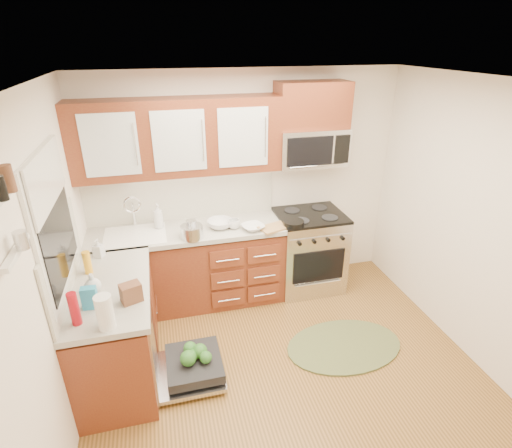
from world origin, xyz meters
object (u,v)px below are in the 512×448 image
object	(u,v)px
microwave	(311,146)
sink	(137,246)
bowl_b	(220,224)
bowl_a	(253,227)
upper_cabinets	(178,137)
cup	(234,224)
paper_towel_roll	(105,312)
cutting_board	(274,228)
rug	(344,346)
dishwasher	(190,368)
skillet	(294,223)
range	(308,251)
stock_pot	(192,232)

from	to	relation	value
microwave	sink	distance (m)	2.13
bowl_b	bowl_a	bearing A→B (deg)	-23.51
upper_cabinets	cup	world-z (taller)	upper_cabinets
upper_cabinets	microwave	world-z (taller)	upper_cabinets
paper_towel_roll	bowl_a	size ratio (longest dim) A/B	1.14
sink	cutting_board	xyz separation A→B (m)	(1.43, -0.20, 0.14)
bowl_a	sink	bearing A→B (deg)	171.99
rug	bowl_a	xyz separation A→B (m)	(-0.69, 0.94, 0.94)
rug	upper_cabinets	bearing A→B (deg)	137.24
bowl_b	cup	xyz separation A→B (m)	(0.14, -0.06, 0.01)
rug	paper_towel_roll	bearing A→B (deg)	-171.02
dishwasher	bowl_b	size ratio (longest dim) A/B	2.59
dishwasher	cutting_board	bearing A→B (deg)	41.50
microwave	paper_towel_roll	world-z (taller)	microwave
rug	skillet	bearing A→B (deg)	105.25
sink	skillet	distance (m)	1.67
dishwasher	cutting_board	world-z (taller)	cutting_board
sink	rug	distance (m)	2.34
range	cutting_board	distance (m)	0.71
stock_pot	range	bearing A→B (deg)	8.74
rug	cutting_board	size ratio (longest dim) A/B	3.79
paper_towel_roll	bowl_b	bearing A→B (deg)	53.57
microwave	cutting_board	distance (m)	0.97
cup	paper_towel_roll	bearing A→B (deg)	-131.16
bowl_b	cup	size ratio (longest dim) A/B	2.11
microwave	skillet	distance (m)	0.85
upper_cabinets	bowl_a	world-z (taller)	upper_cabinets
range	bowl_a	bearing A→B (deg)	-165.99
upper_cabinets	cutting_board	distance (m)	1.35
range	sink	size ratio (longest dim) A/B	1.53
range	microwave	bearing A→B (deg)	90.00
sink	paper_towel_roll	world-z (taller)	paper_towel_roll
upper_cabinets	microwave	distance (m)	1.42
stock_pot	rug	bearing A→B (deg)	-34.44
rug	bowl_a	bearing A→B (deg)	126.12
sink	dishwasher	distance (m)	1.38
cutting_board	bowl_a	xyz separation A→B (m)	(-0.22, 0.03, 0.02)
skillet	cup	world-z (taller)	cup
skillet	stock_pot	xyz separation A→B (m)	(-1.09, 0.00, 0.02)
range	bowl_a	world-z (taller)	bowl_a
sink	bowl_b	size ratio (longest dim) A/B	2.29
dishwasher	skillet	xyz separation A→B (m)	(1.26, 0.92, 0.87)
dishwasher	stock_pot	distance (m)	1.29
bowl_a	range	bearing A→B (deg)	14.01
rug	sink	bearing A→B (deg)	149.58
bowl_a	cup	xyz separation A→B (m)	(-0.19, 0.08, 0.02)
microwave	paper_towel_roll	bearing A→B (deg)	-143.07
upper_cabinets	dishwasher	size ratio (longest dim) A/B	2.93
sink	cup	distance (m)	1.04
sink	rug	world-z (taller)	sink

